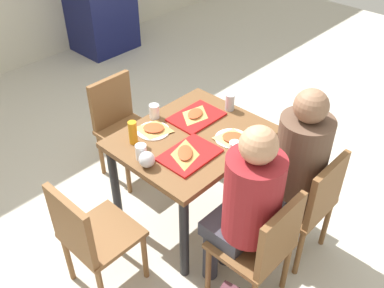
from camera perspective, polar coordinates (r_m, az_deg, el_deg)
The scene contains 22 objects.
ground_plane at distance 3.37m, azimuth 0.00°, elevation -9.14°, with size 10.00×10.00×0.02m, color beige.
main_table at distance 2.94m, azimuth 0.00°, elevation -0.56°, with size 0.98×0.79×0.73m.
chair_near_left at distance 2.56m, azimuth 9.28°, elevation -12.95°, with size 0.40×0.40×0.83m.
chair_near_right at distance 2.86m, azimuth 15.03°, elevation -7.19°, with size 0.40×0.40×0.83m.
chair_far_side at distance 3.51m, azimuth -9.36°, elevation 2.95°, with size 0.40×0.40×0.83m.
chair_left_end at distance 2.64m, azimuth -13.34°, elevation -11.49°, with size 0.40×0.40×0.83m.
person_in_red at distance 2.43m, azimuth 7.16°, elevation -7.56°, with size 0.32×0.42×1.24m.
person_in_brown_jacket at distance 2.75m, azimuth 13.36°, elevation -2.18°, with size 0.32×0.42×1.24m.
tray_red_near at distance 2.70m, azimuth -0.34°, elevation -1.44°, with size 0.36×0.26×0.02m, color red.
tray_red_far at distance 3.04m, azimuth 0.57°, elevation 3.57°, with size 0.36×0.26×0.02m, color red.
paper_plate_center at distance 2.92m, azimuth -5.10°, elevation 1.72°, with size 0.22×0.22×0.01m, color white.
paper_plate_near_edge at distance 2.85m, azimuth 5.22°, elevation 0.72°, with size 0.22×0.22×0.01m, color white.
pizza_slice_a at distance 2.68m, azimuth -0.91°, elevation -1.24°, with size 0.25×0.25×0.02m.
pizza_slice_b at distance 3.04m, azimuth 0.41°, elevation 3.93°, with size 0.24×0.20×0.02m.
pizza_slice_c at distance 2.92m, azimuth -5.05°, elevation 2.03°, with size 0.25×0.26×0.02m.
pizza_slice_d at distance 2.84m, azimuth 5.38°, elevation 0.81°, with size 0.26×0.26×0.02m.
plastic_cup_a at distance 3.03m, azimuth -4.97°, elevation 4.29°, with size 0.07×0.07×0.10m, color white.
plastic_cup_b at distance 2.69m, azimuth 5.60°, elevation -0.65°, with size 0.07×0.07×0.10m, color white.
plastic_cup_c at distance 2.67m, azimuth -6.69°, elevation -1.05°, with size 0.07×0.07×0.10m, color white.
soda_can at distance 3.12m, azimuth 4.99°, elevation 5.49°, with size 0.07×0.07×0.12m, color #B7BCC6.
condiment_bottle at distance 2.79m, azimuth -7.76°, elevation 1.50°, with size 0.06×0.06×0.16m, color orange.
foil_bundle at distance 2.61m, azimuth -5.94°, elevation -2.03°, with size 0.10×0.10×0.10m, color silver.
Camera 1 is at (-1.70, -1.59, 2.42)m, focal length 40.67 mm.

